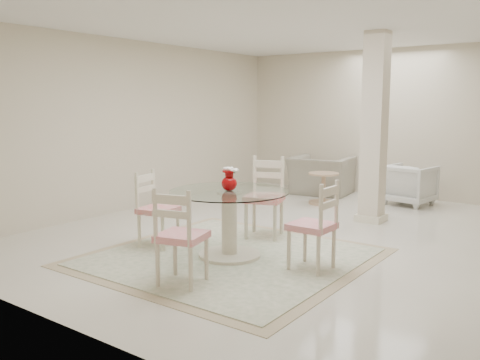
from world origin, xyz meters
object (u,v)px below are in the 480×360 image
Objects in this scene: column at (374,128)px; side_table at (323,189)px; red_vase at (229,180)px; dining_chair_east at (318,219)px; recliner_taupe at (321,175)px; dining_chair_west at (154,203)px; dining_table at (229,224)px; dining_chair_south at (179,230)px; armchair_white at (409,184)px; dining_chair_north at (266,191)px.

side_table is at bearing 146.81° from column.
red_vase is 0.26× the size of dining_chair_east.
dining_chair_west is at bearing 83.83° from recliner_taupe.
dining_table is 4.39m from recliner_taupe.
column reaches higher than dining_chair_south.
red_vase reaches higher than armchair_white.
dining_chair_west is 3.61m from side_table.
dining_table is at bearing -98.52° from dining_chair_north.
red_vase is 0.24× the size of recliner_taupe.
column is 2.75m from red_vase.
recliner_taupe is at bearing 86.35° from dining_chair_north.
dining_table is at bearing -91.38° from dining_chair_west.
armchair_white is (1.69, -0.03, -0.01)m from recliner_taupe.
recliner_taupe is at bearing -10.29° from dining_chair_west.
side_table is (-0.74, 4.41, -0.30)m from dining_chair_south.
dining_chair_south is (-0.42, -3.65, -0.80)m from column.
dining_chair_east is 1.02× the size of dining_chair_west.
dining_chair_north reaches higher than armchair_white.
armchair_white is at bearing 34.32° from side_table.
dining_chair_west reaches higher than dining_table.
red_vase is (-0.59, -2.64, -0.47)m from column.
armchair_white is (1.64, 4.39, -0.19)m from dining_chair_west.
dining_chair_east is 1.37× the size of armchair_white.
column is 2.69× the size of dining_chair_west.
recliner_taupe is (-0.87, 3.25, -0.24)m from dining_chair_north.
column reaches higher than side_table.
red_vase reaches higher than dining_chair_west.
dining_chair_east is at bearing 104.17° from armchair_white.
red_vase is 3.51m from side_table.
recliner_taupe is at bearing 103.86° from red_vase.
dining_table reaches higher than armchair_white.
dining_table is 1.74× the size of armchair_white.
dining_chair_south is at bearing -35.06° from dining_chair_east.
column reaches higher than armchair_white.
red_vase reaches higher than dining_table.
red_vase reaches higher than side_table.
dining_chair_east is at bearing 109.78° from recliner_taupe.
dining_chair_west is at bearing -96.93° from side_table.
column is 2.88m from dining_table.
dining_chair_south is at bearing 96.29° from recliner_taupe.
red_vase is (0.00, 0.00, 0.49)m from dining_table.
dining_chair_south is 5.25m from armchair_white.
armchair_white is 1.46m from side_table.
dining_chair_east reaches higher than side_table.
dining_chair_north is at bearing 100.16° from red_vase.
armchair_white is (0.63, 4.22, -0.54)m from red_vase.
column reaches higher than red_vase.
column is 5.03× the size of side_table.
dining_chair_south is at bearing 93.95° from armchair_white.
dining_chair_south reaches higher than side_table.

